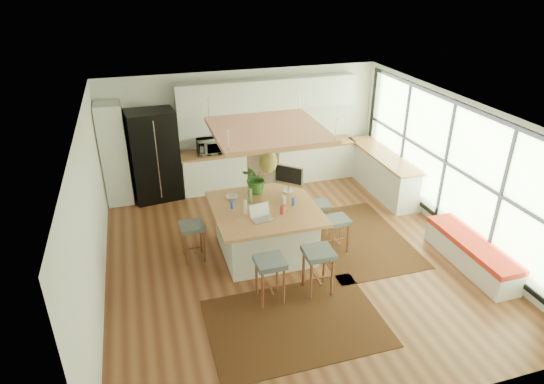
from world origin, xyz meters
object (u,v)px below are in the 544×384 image
object	(u,v)px
stool_near_left	(270,281)
stool_near_right	(318,273)
monitor	(289,179)
stool_right_front	(337,233)
fridge	(154,159)
stool_left_side	(193,242)
laptop	(262,214)
island_plant	(256,181)
stool_right_back	(319,217)
microwave	(210,145)
island	(265,229)

from	to	relation	value
stool_near_left	stool_near_right	size ratio (longest dim) A/B	0.97
monitor	stool_right_front	bearing A→B (deg)	-6.49
fridge	stool_left_side	size ratio (longest dim) A/B	2.87
fridge	monitor	bearing A→B (deg)	-53.61
stool_near_right	laptop	xyz separation A→B (m)	(-0.65, 0.94, 0.70)
laptop	island_plant	distance (m)	1.09
stool_near_left	island_plant	distance (m)	2.19
stool_near_right	stool_right_back	size ratio (longest dim) A/B	1.19
laptop	stool_near_left	bearing A→B (deg)	-109.02
fridge	island_plant	xyz separation A→B (m)	(1.75, -2.25, 0.24)
stool_near_left	stool_right_back	world-z (taller)	stool_near_left
microwave	island_plant	distance (m)	2.32
stool_near_right	island	bearing A→B (deg)	109.70
stool_near_right	monitor	bearing A→B (deg)	86.60
island_plant	island	bearing A→B (deg)	-91.22
stool_left_side	fridge	bearing A→B (deg)	99.04
stool_right_front	stool_near_left	bearing A→B (deg)	-147.11
stool_right_back	island_plant	distance (m)	1.47
island	stool_left_side	world-z (taller)	island
fridge	island	xyz separation A→B (m)	(1.73, -2.89, -0.46)
stool_near_left	stool_right_back	bearing A→B (deg)	48.61
fridge	stool_right_back	distance (m)	3.92
stool_near_right	island_plant	xyz separation A→B (m)	(-0.48, 2.01, 0.81)
stool_right_front	microwave	bearing A→B (deg)	118.16
fridge	stool_right_front	distance (m)	4.45
stool_left_side	stool_near_right	bearing A→B (deg)	-40.19
island	laptop	size ratio (longest dim) A/B	4.88
monitor	island_plant	bearing A→B (deg)	-153.38
island	fridge	bearing A→B (deg)	121.00
stool_right_front	stool_right_back	size ratio (longest dim) A/B	1.03
monitor	fridge	bearing A→B (deg)	177.21
microwave	stool_left_side	bearing A→B (deg)	-107.69
stool_near_right	monitor	distance (m)	2.02
stool_near_left	laptop	xyz separation A→B (m)	(0.15, 0.94, 0.70)
stool_right_front	laptop	size ratio (longest dim) A/B	1.79
island	stool_near_right	world-z (taller)	island
stool_right_back	microwave	distance (m)	3.15
island	monitor	size ratio (longest dim) A/B	3.15
laptop	island	bearing A→B (deg)	59.21
stool_near_right	stool_left_side	distance (m)	2.34
stool_right_back	monitor	size ratio (longest dim) A/B	1.13
monitor	island_plant	world-z (taller)	monitor
stool_near_left	stool_right_front	bearing A→B (deg)	32.89
stool_right_back	monitor	xyz separation A→B (m)	(-0.60, 0.12, 0.83)
stool_near_right	stool_left_side	size ratio (longest dim) A/B	1.11
island	stool_left_side	distance (m)	1.31
stool_right_front	microwave	world-z (taller)	microwave
stool_right_back	island	bearing A→B (deg)	-164.03
microwave	island_plant	size ratio (longest dim) A/B	0.98
stool_near_left	monitor	distance (m)	2.21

